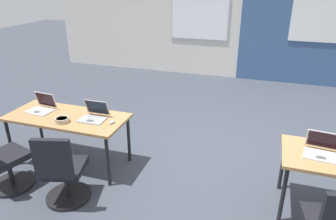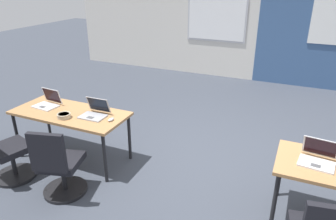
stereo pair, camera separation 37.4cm
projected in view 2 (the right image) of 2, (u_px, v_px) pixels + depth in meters
The scene contains 10 objects.
ground_plane at pixel (204, 163), 4.40m from camera, with size 24.00×24.00×0.00m.
back_wall_assembly at pixel (264, 22), 7.34m from camera, with size 10.00×0.27×2.80m.
desk_near_left at pixel (70, 116), 4.28m from camera, with size 1.60×0.70×0.72m.
laptop_near_right_inner at pixel (318, 158), 3.10m from camera, with size 0.36×0.33×0.23m.
laptop_near_left_inner at pixel (95, 112), 4.13m from camera, with size 0.34×0.31×0.23m.
mouse_near_left_inner at pixel (111, 120), 4.00m from camera, with size 0.06×0.10×0.03m.
chair_near_left_inner at pixel (59, 168), 3.63m from camera, with size 0.54×0.59×0.92m.
laptop_near_left_end at pixel (48, 102), 4.44m from camera, with size 0.35×0.31×0.23m.
chair_near_left_end at pixel (5, 154), 3.92m from camera, with size 0.54×0.59×0.92m.
snack_bowl at pixel (64, 115), 4.07m from camera, with size 0.18×0.18×0.06m.
Camera 2 is at (1.05, -3.62, 2.44)m, focal length 33.56 mm.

